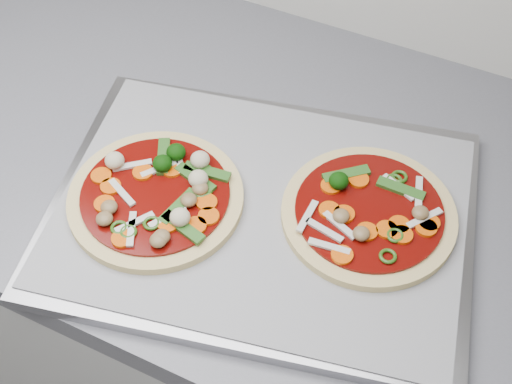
% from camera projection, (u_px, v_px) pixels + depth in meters
% --- Properties ---
extents(baking_tray, '(0.57, 0.47, 0.02)m').
position_uv_depth(baking_tray, '(261.00, 214.00, 0.85)').
color(baking_tray, gray).
rests_on(baking_tray, countertop).
extents(parchment, '(0.53, 0.43, 0.00)m').
position_uv_depth(parchment, '(261.00, 209.00, 0.85)').
color(parchment, gray).
rests_on(parchment, baking_tray).
extents(pizza_left, '(0.28, 0.28, 0.04)m').
position_uv_depth(pizza_left, '(158.00, 196.00, 0.85)').
color(pizza_left, '#E5CC80').
rests_on(pizza_left, parchment).
extents(pizza_right, '(0.29, 0.29, 0.03)m').
position_uv_depth(pizza_right, '(369.00, 213.00, 0.83)').
color(pizza_right, '#E5CC80').
rests_on(pizza_right, parchment).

